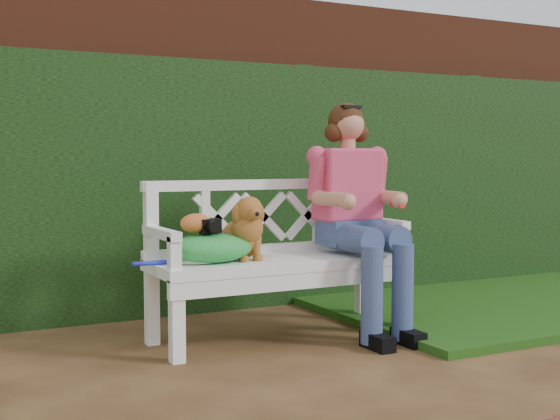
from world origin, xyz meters
name	(u,v)px	position (x,y,z in m)	size (l,w,h in m)	color
ground	(246,385)	(0.00, 0.00, 0.00)	(60.00, 60.00, 0.00)	#3B2614
brick_wall	(129,150)	(0.00, 1.90, 1.10)	(10.00, 0.30, 2.20)	#5F2A18
ivy_hedge	(139,188)	(0.00, 1.68, 0.85)	(10.00, 0.18, 1.70)	#25531B
grass_right	(500,301)	(2.40, 0.90, 0.03)	(2.60, 2.00, 0.05)	#13380D
garden_bench	(280,298)	(0.54, 0.72, 0.24)	(1.58, 0.60, 0.48)	white
seated_woman	(351,221)	(1.02, 0.70, 0.67)	(0.57, 0.76, 1.34)	#E55074
dog	(243,227)	(0.32, 0.73, 0.66)	(0.24, 0.33, 0.36)	#B07F45
tennis_racket	(195,260)	(0.02, 0.72, 0.49)	(0.54, 0.23, 0.03)	white
green_bag	(210,247)	(0.11, 0.71, 0.56)	(0.47, 0.36, 0.16)	#278C15
camera_item	(208,226)	(0.09, 0.70, 0.68)	(0.12, 0.09, 0.08)	black
baseball_glove	(196,223)	(0.03, 0.71, 0.69)	(0.17, 0.13, 0.11)	#BB5B26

